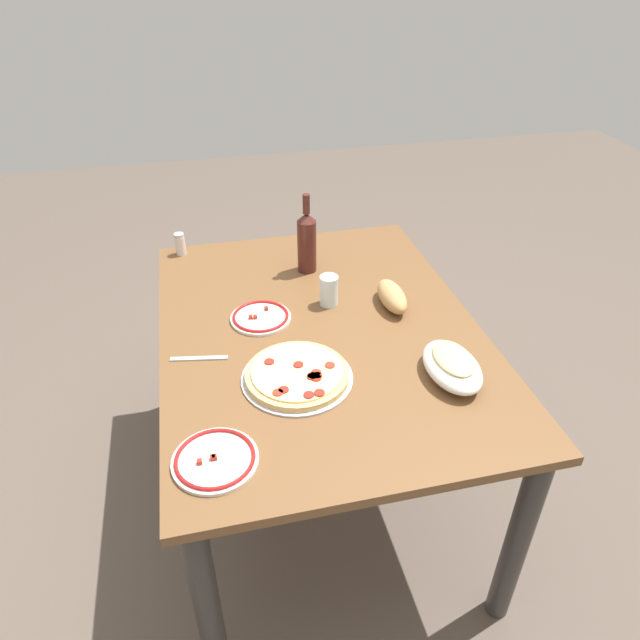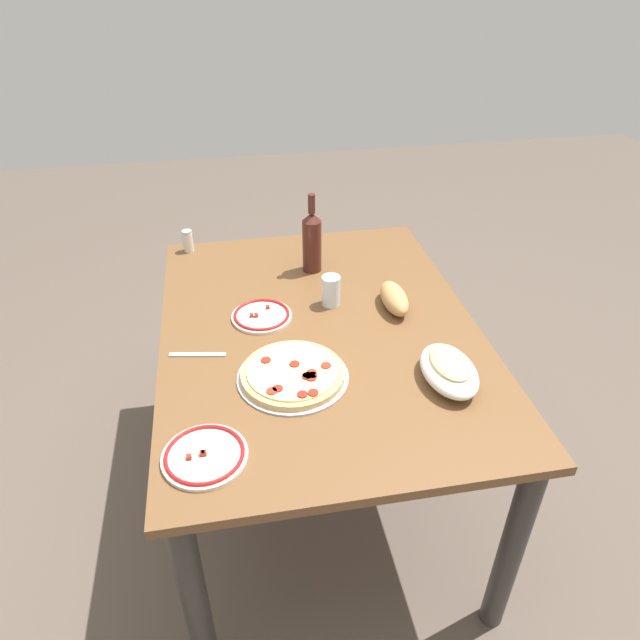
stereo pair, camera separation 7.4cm
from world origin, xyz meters
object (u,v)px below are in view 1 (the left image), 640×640
at_px(wine_bottle, 307,241).
at_px(side_plate_near, 215,459).
at_px(dining_table, 320,356).
at_px(spice_shaker, 180,244).
at_px(baked_pasta_dish, 452,365).
at_px(bread_loaf, 392,296).
at_px(side_plate_far, 261,317).
at_px(water_glass, 329,290).
at_px(pepperoni_pizza, 297,375).

xyz_separation_m(wine_bottle, side_plate_near, (0.86, -0.41, -0.11)).
relative_size(dining_table, spice_shaker, 15.50).
bearing_deg(baked_pasta_dish, bread_loaf, -173.52).
height_order(side_plate_near, spice_shaker, spice_shaker).
xyz_separation_m(baked_pasta_dish, side_plate_far, (-0.41, -0.49, -0.03)).
bearing_deg(spice_shaker, water_glass, 44.76).
relative_size(pepperoni_pizza, water_glass, 3.01).
distance_m(dining_table, side_plate_near, 0.62).
distance_m(side_plate_near, side_plate_far, 0.61).
xyz_separation_m(dining_table, side_plate_far, (-0.09, -0.18, 0.12)).
height_order(pepperoni_pizza, spice_shaker, spice_shaker).
distance_m(baked_pasta_dish, bread_loaf, 0.39).
bearing_deg(side_plate_far, pepperoni_pizza, 10.30).
distance_m(dining_table, side_plate_far, 0.23).
bearing_deg(side_plate_near, side_plate_far, 161.54).
xyz_separation_m(water_glass, spice_shaker, (-0.48, -0.48, -0.01)).
distance_m(wine_bottle, spice_shaker, 0.52).
distance_m(dining_table, water_glass, 0.22).
relative_size(side_plate_far, bread_loaf, 1.02).
xyz_separation_m(pepperoni_pizza, baked_pasta_dish, (0.09, 0.43, 0.03)).
xyz_separation_m(water_glass, bread_loaf, (0.06, 0.20, -0.02)).
relative_size(water_glass, bread_loaf, 0.55).
distance_m(baked_pasta_dish, side_plate_near, 0.70).
height_order(side_plate_near, bread_loaf, bread_loaf).
bearing_deg(spice_shaker, bread_loaf, 51.59).
relative_size(bread_loaf, spice_shaker, 2.22).
relative_size(dining_table, bread_loaf, 6.97).
relative_size(wine_bottle, side_plate_near, 1.42).
bearing_deg(wine_bottle, spice_shaker, -117.32).
relative_size(water_glass, spice_shaker, 1.22).
height_order(baked_pasta_dish, water_glass, water_glass).
xyz_separation_m(side_plate_far, bread_loaf, (0.02, 0.44, 0.03)).
bearing_deg(pepperoni_pizza, spice_shaker, -160.64).
bearing_deg(side_plate_near, dining_table, 142.71).
relative_size(dining_table, side_plate_near, 6.44).
bearing_deg(wine_bottle, bread_loaf, 36.59).
relative_size(pepperoni_pizza, bread_loaf, 1.65).
bearing_deg(spice_shaker, baked_pasta_dish, 37.94).
height_order(water_glass, spice_shaker, water_glass).
bearing_deg(water_glass, side_plate_near, -34.93).
height_order(side_plate_far, spice_shaker, spice_shaker).
height_order(water_glass, bread_loaf, water_glass).
height_order(water_glass, side_plate_near, water_glass).
bearing_deg(side_plate_near, pepperoni_pizza, 135.63).
height_order(wine_bottle, bread_loaf, wine_bottle).
distance_m(water_glass, side_plate_near, 0.76).
bearing_deg(baked_pasta_dish, spice_shaker, -142.06).
distance_m(side_plate_far, bread_loaf, 0.44).
height_order(dining_table, bread_loaf, bread_loaf).
bearing_deg(pepperoni_pizza, side_plate_near, -44.37).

